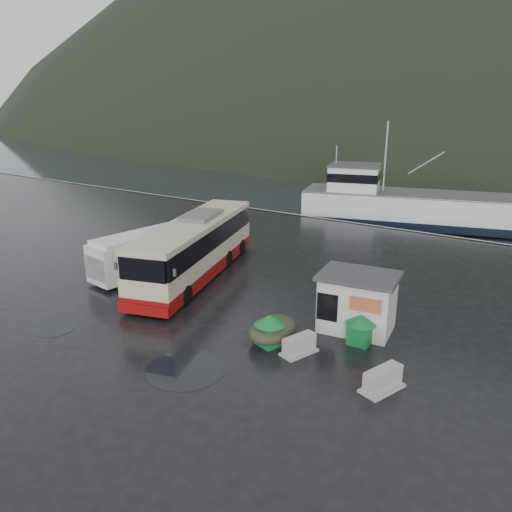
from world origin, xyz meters
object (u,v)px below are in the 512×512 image
Objects in this scene: waste_bin_left at (270,344)px; jersey_barrier_b at (382,389)px; fishing_trawler at (411,211)px; ticket_kiosk at (356,329)px; coach_bus at (196,276)px; dome_tent at (273,340)px; waste_bin_right at (360,343)px; white_van at (143,275)px; jersey_barrier_a at (299,353)px.

jersey_barrier_b is (5.27, -0.72, 0.00)m from waste_bin_left.
ticket_kiosk is at bearing -94.02° from fishing_trawler.
coach_bus is 9.31m from dome_tent.
waste_bin_right is at bearing -67.83° from ticket_kiosk.
fishing_trawler reaches higher than waste_bin_left.
white_van is at bearing 163.45° from waste_bin_left.
waste_bin_left is 0.43m from dome_tent.
ticket_kiosk is at bearing 53.57° from waste_bin_left.
waste_bin_right is 3.58m from jersey_barrier_b.
waste_bin_right is (11.45, -2.73, 0.00)m from coach_bus.
coach_bus reaches higher than ticket_kiosk.
waste_bin_right is at bearing 51.12° from jersey_barrier_a.
ticket_kiosk is 3.60m from jersey_barrier_a.
dome_tent reaches higher than jersey_barrier_b.
fishing_trawler reaches higher than dome_tent.
white_van is at bearing 165.28° from jersey_barrier_a.
coach_bus is 2.05× the size of white_van.
dome_tent is 1.63× the size of jersey_barrier_a.
waste_bin_right is 1.39m from ticket_kiosk.
dome_tent is at bearing -138.78° from ticket_kiosk.
ticket_kiosk is 2.02× the size of jersey_barrier_b.
fishing_trawler is (-4.16, 29.49, 0.00)m from jersey_barrier_a.
ticket_kiosk is at bearing 9.15° from white_van.
coach_bus is at bearing 164.25° from ticket_kiosk.
dome_tent is 0.75× the size of ticket_kiosk.
white_van is at bearing 165.34° from dome_tent.
ticket_kiosk is (2.53, 3.43, 0.00)m from waste_bin_left.
dome_tent is 0.11× the size of fishing_trawler.
jersey_barrier_a is at bearing 0.12° from waste_bin_left.
waste_bin_right is 0.39× the size of ticket_kiosk.
white_van is 11.46m from waste_bin_left.
jersey_barrier_b is at bearing -11.92° from dome_tent.
white_van is at bearing 175.82° from waste_bin_right.
jersey_barrier_b is 0.07× the size of fishing_trawler.
jersey_barrier_b is at bearing -64.27° from ticket_kiosk.
waste_bin_right is at bearing -93.12° from fishing_trawler.
coach_bus is 9.51× the size of waste_bin_right.
waste_bin_left reaches higher than waste_bin_right.
waste_bin_left is at bearing -76.69° from dome_tent.
jersey_barrier_a is (9.66, -4.96, 0.00)m from coach_bus.
jersey_barrier_b is (2.04, -2.94, 0.00)m from waste_bin_right.
white_van is at bearing 173.05° from ticket_kiosk.
coach_bus is 7.45× the size of jersey_barrier_b.
jersey_barrier_a is at bearing -128.88° from waste_bin_right.
dome_tent is at bearing 168.08° from jersey_barrier_b.
waste_bin_left reaches higher than dome_tent.
ticket_kiosk is at bearing 123.39° from jersey_barrier_b.
dome_tent is at bearing -45.66° from coach_bus.
dome_tent is (8.13, -4.54, 0.00)m from coach_bus.
ticket_kiosk is (-0.69, 1.21, 0.00)m from waste_bin_right.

